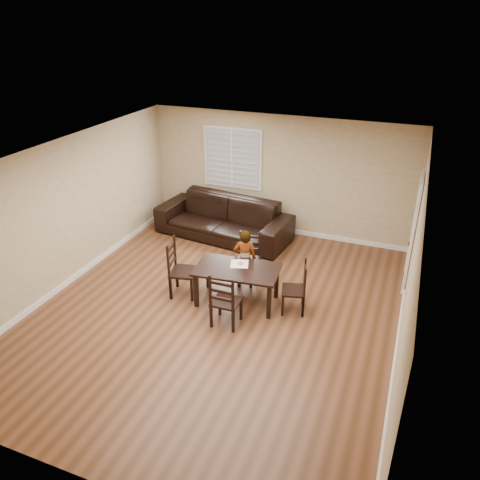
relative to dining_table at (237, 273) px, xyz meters
name	(u,v)px	position (x,y,z in m)	size (l,w,h in m)	color
ground	(217,310)	(-0.22, -0.39, -0.59)	(7.00, 7.00, 0.00)	brown
room	(221,211)	(-0.19, -0.21, 1.22)	(6.04, 7.04, 2.72)	#C8B487
dining_table	(237,273)	(0.00, 0.00, 0.00)	(1.53, 0.96, 0.68)	black
chair_near	(249,257)	(-0.11, 0.92, -0.17)	(0.49, 0.47, 0.93)	black
chair_far	(223,304)	(0.07, -0.78, -0.14)	(0.45, 0.42, 0.99)	black
chair_left	(177,270)	(-1.12, -0.13, -0.11)	(0.54, 0.57, 1.07)	black
chair_right	(300,290)	(1.10, 0.13, -0.17)	(0.49, 0.51, 0.94)	black
child	(245,259)	(-0.06, 0.52, 0.00)	(0.43, 0.28, 1.17)	gray
napkin	(240,264)	(-0.02, 0.16, 0.09)	(0.31, 0.31, 0.00)	beige
donut	(241,263)	(0.00, 0.16, 0.11)	(0.10, 0.10, 0.04)	#D3854B
sofa	(223,219)	(-1.27, 2.36, -0.15)	(3.04, 1.19, 0.89)	black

